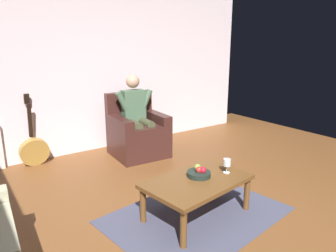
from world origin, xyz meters
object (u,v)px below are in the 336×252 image
object	(u,v)px
guitar	(34,150)
fruit_bowl	(199,173)
person_seated	(137,113)
armchair	(137,134)
coffee_table	(197,184)
wine_glass_near	(227,163)

from	to	relation	value
guitar	fruit_bowl	size ratio (longest dim) A/B	4.26
person_seated	fruit_bowl	size ratio (longest dim) A/B	5.15
person_seated	guitar	bearing A→B (deg)	-14.10
armchair	coffee_table	world-z (taller)	armchair
armchair	coffee_table	xyz separation A→B (m)	(0.41, 1.91, 0.01)
armchair	wine_glass_near	xyz separation A→B (m)	(0.05, 1.96, 0.16)
person_seated	coffee_table	bearing A→B (deg)	81.67
coffee_table	armchair	bearing A→B (deg)	-102.03
coffee_table	wine_glass_near	size ratio (longest dim) A/B	7.40
fruit_bowl	person_seated	bearing A→B (deg)	-100.37
guitar	wine_glass_near	xyz separation A→B (m)	(-1.37, 2.41, 0.26)
armchair	guitar	xyz separation A→B (m)	(1.42, -0.45, -0.10)
guitar	fruit_bowl	bearing A→B (deg)	115.06
armchair	fruit_bowl	bearing A→B (deg)	83.37
armchair	person_seated	bearing A→B (deg)	90.00
person_seated	wine_glass_near	bearing A→B (deg)	92.23
coffee_table	fruit_bowl	xyz separation A→B (m)	(-0.07, -0.05, 0.09)
armchair	person_seated	size ratio (longest dim) A/B	0.77
person_seated	wine_glass_near	xyz separation A→B (m)	(0.05, 1.95, -0.17)
wine_glass_near	person_seated	bearing A→B (deg)	-91.49
armchair	coffee_table	bearing A→B (deg)	81.69
guitar	person_seated	bearing A→B (deg)	162.18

